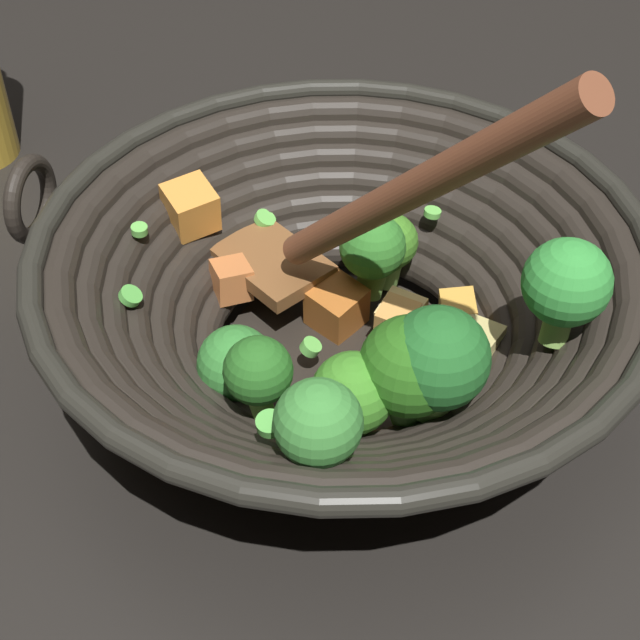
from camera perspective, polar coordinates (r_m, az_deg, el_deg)
The scene contains 2 objects.
ground_plane at distance 0.60m, azimuth 1.29°, elevation -2.63°, with size 4.00×4.00×0.00m, color black.
wok at distance 0.55m, azimuth 1.56°, elevation 1.75°, with size 0.38×0.36×0.26m.
Camera 1 is at (-0.06, -0.41, 0.43)m, focal length 53.40 mm.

